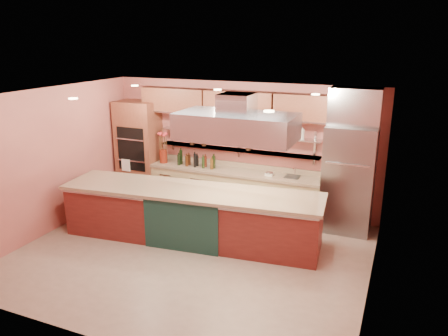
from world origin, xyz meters
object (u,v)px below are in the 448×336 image
at_px(island, 191,215).
at_px(copper_kettle, 187,126).
at_px(flower_vase, 163,156).
at_px(refrigerator, 348,179).
at_px(kitchen_scale, 269,173).
at_px(green_canister, 215,127).

relative_size(island, copper_kettle, 26.62).
bearing_deg(island, copper_kettle, 112.97).
distance_m(island, flower_vase, 2.27).
xyz_separation_m(refrigerator, copper_kettle, (-3.62, 0.23, 0.74)).
bearing_deg(copper_kettle, refrigerator, -3.64).
bearing_deg(flower_vase, kitchen_scale, 0.00).
bearing_deg(green_canister, refrigerator, -4.50).
bearing_deg(refrigerator, kitchen_scale, 179.64).
height_order(flower_vase, kitchen_scale, flower_vase).
bearing_deg(green_canister, copper_kettle, 180.00).
bearing_deg(kitchen_scale, flower_vase, 166.88).
relative_size(flower_vase, copper_kettle, 1.72).
distance_m(kitchen_scale, green_canister, 1.58).
relative_size(island, kitchen_scale, 29.66).
bearing_deg(refrigerator, flower_vase, 179.86).
xyz_separation_m(refrigerator, kitchen_scale, (-1.60, 0.01, -0.07)).
bearing_deg(flower_vase, copper_kettle, 23.40).
relative_size(copper_kettle, green_canister, 0.97).
bearing_deg(island, flower_vase, 127.55).
distance_m(island, kitchen_scale, 1.95).
bearing_deg(green_canister, kitchen_scale, -9.44).
bearing_deg(flower_vase, green_canister, 10.34).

